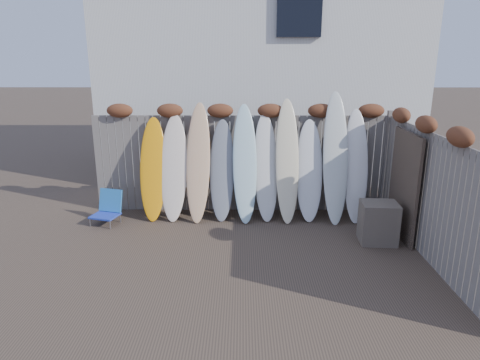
{
  "coord_description": "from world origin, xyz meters",
  "views": [
    {
      "loc": [
        0.04,
        -6.17,
        3.13
      ],
      "look_at": [
        0.0,
        1.2,
        1.0
      ],
      "focal_mm": 32.0,
      "sensor_mm": 36.0,
      "label": 1
    }
  ],
  "objects_px": {
    "wooden_crate": "(378,223)",
    "lattice_panel": "(404,185)",
    "surfboard_0": "(153,169)",
    "beach_chair": "(108,208)"
  },
  "relations": [
    {
      "from": "surfboard_0",
      "to": "beach_chair",
      "type": "bearing_deg",
      "value": -159.19
    },
    {
      "from": "wooden_crate",
      "to": "lattice_panel",
      "type": "xyz_separation_m",
      "value": [
        0.48,
        0.28,
        0.59
      ]
    },
    {
      "from": "wooden_crate",
      "to": "lattice_panel",
      "type": "relative_size",
      "value": 0.38
    },
    {
      "from": "lattice_panel",
      "to": "surfboard_0",
      "type": "relative_size",
      "value": 0.92
    },
    {
      "from": "beach_chair",
      "to": "surfboard_0",
      "type": "bearing_deg",
      "value": 20.76
    },
    {
      "from": "wooden_crate",
      "to": "surfboard_0",
      "type": "distance_m",
      "value": 4.35
    },
    {
      "from": "lattice_panel",
      "to": "beach_chair",
      "type": "bearing_deg",
      "value": 174.37
    },
    {
      "from": "wooden_crate",
      "to": "beach_chair",
      "type": "bearing_deg",
      "value": 169.87
    },
    {
      "from": "wooden_crate",
      "to": "lattice_panel",
      "type": "bearing_deg",
      "value": 30.31
    },
    {
      "from": "lattice_panel",
      "to": "wooden_crate",
      "type": "bearing_deg",
      "value": -148.98
    }
  ]
}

